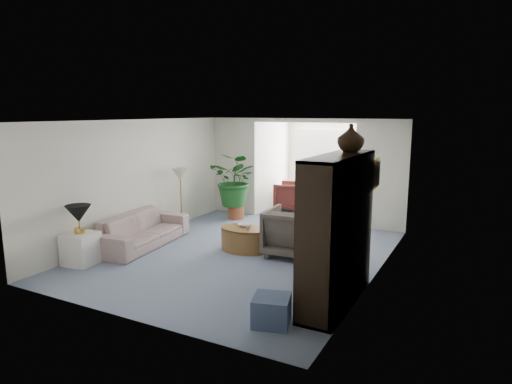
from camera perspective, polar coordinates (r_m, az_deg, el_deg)
The scene contains 26 objects.
floor at distance 8.50m, azimuth -1.90°, elevation -7.97°, with size 6.00×6.00×0.00m, color #8190AA.
sunroom_floor at distance 12.10m, azimuth 7.73°, elevation -2.50°, with size 2.60×2.60×0.00m, color #8190AA.
back_pier_left at distance 11.70m, azimuth -2.78°, elevation 3.36°, with size 1.20×0.12×2.50m, color white.
back_pier_right at distance 10.32m, azimuth 15.74°, elevation 2.05°, with size 1.20×0.12×2.50m, color white.
back_header at distance 10.78m, azimuth 6.02°, elevation 9.12°, with size 2.60×0.12×0.10m, color white.
window_pane at distance 12.89m, azimuth 9.54°, elevation 4.55°, with size 2.20×0.02×1.50m, color white.
window_blinds at distance 12.86m, azimuth 9.49°, elevation 4.54°, with size 2.20×0.02×1.50m, color white.
framed_picture at distance 7.14m, azimuth 15.05°, elevation 2.20°, with size 0.04×0.50×0.40m, color beige.
sofa at distance 9.21m, azimuth -14.38°, elevation -4.72°, with size 2.23×0.87×0.65m, color #BDB19F.
end_table at distance 8.46m, azimuth -21.53°, elevation -6.77°, with size 0.51×0.51×0.56m, color white.
table_lamp at distance 8.31m, azimuth -21.82°, elevation -2.60°, with size 0.44×0.44×0.30m, color black.
floor_lamp at distance 10.26m, azimuth -9.70°, elevation 2.24°, with size 0.36×0.36×0.28m, color beige.
coffee_table at distance 8.65m, azimuth -1.57°, elevation -6.07°, with size 0.95×0.95×0.45m, color #916034.
coffee_bowl at distance 8.69m, azimuth -1.55°, elevation -4.26°, with size 0.23×0.23×0.06m, color silver.
coffee_cup at distance 8.42m, azimuth -1.02°, elevation -4.63°, with size 0.09×0.09×0.08m, color beige.
wingback_chair at distance 8.34m, azimuth 4.80°, elevation -5.14°, with size 0.95×0.98×0.89m, color #695F53.
side_table_dark at distance 8.41m, azimuth 10.01°, elevation -5.96°, with size 0.55×0.44×0.66m, color black.
entertainment_cabinet at distance 6.25m, azimuth 10.37°, elevation -4.87°, with size 0.50×1.88×2.09m, color black.
cabinet_urn at distance 6.53m, azimuth 12.06°, elevation 6.81°, with size 0.38×0.38×0.40m, color black.
ottoman at distance 5.82m, azimuth 2.01°, elevation -14.93°, with size 0.46×0.46×0.37m, color #4A6080.
plant_pot at distance 11.20m, azimuth -2.59°, elevation -2.61°, with size 0.40×0.40×0.32m, color #9C4B2D.
house_plant at distance 11.05m, azimuth -2.62°, elevation 1.58°, with size 1.20×1.04×1.33m, color #1C531F.
sunroom_chair_blue at distance 11.70m, azimuth 11.35°, elevation -1.22°, with size 0.78×0.80×0.73m, color #4A6080.
sunroom_chair_maroon at distance 12.19m, azimuth 4.58°, elevation -0.51°, with size 0.82×0.84×0.76m, color #551F1D.
sunroom_table at distance 12.64m, azimuth 9.05°, elevation -0.73°, with size 0.44×0.35×0.54m, color #916034.
shelf_clutter at distance 6.17m, azimuth 9.71°, elevation -4.61°, with size 0.30×1.11×1.06m.
Camera 1 is at (3.99, -7.01, 2.67)m, focal length 31.19 mm.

